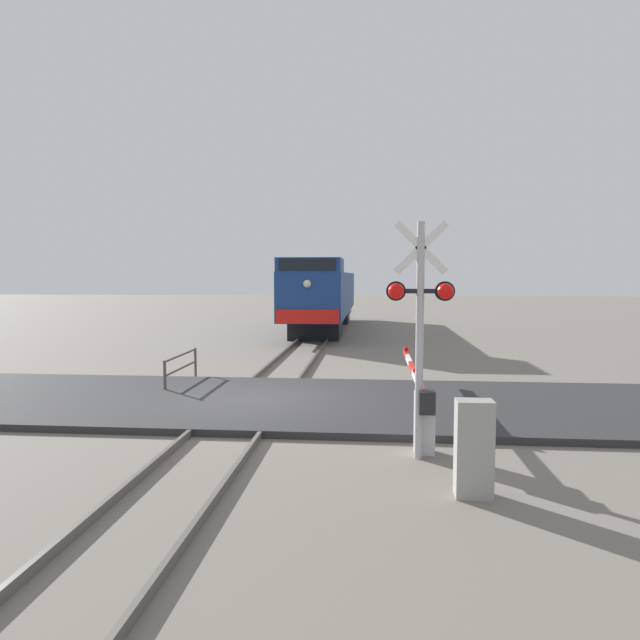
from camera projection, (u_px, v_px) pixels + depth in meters
ground_plane at (255, 405)px, 14.32m from camera, size 160.00×160.00×0.00m
rail_track_left at (227, 401)px, 14.38m from camera, size 0.08×80.00×0.15m
rail_track_right at (283, 402)px, 14.25m from camera, size 0.08×80.00×0.15m
road_surface at (255, 402)px, 14.32m from camera, size 36.00×5.87×0.16m
locomotive at (324, 295)px, 34.12m from camera, size 3.03×17.88×4.07m
crossing_signal at (420, 311)px, 9.92m from camera, size 1.18×0.33×4.19m
crossing_gate at (420, 398)px, 11.44m from camera, size 0.36×7.05×1.24m
utility_cabinet at (474, 449)px, 8.32m from camera, size 0.54×0.36×1.43m
guard_railing at (181, 365)px, 16.77m from camera, size 0.08×2.76×0.95m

